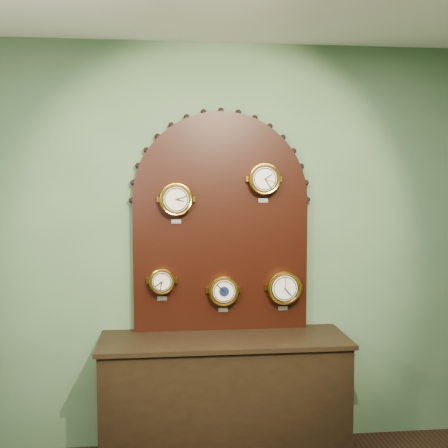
{
  "coord_description": "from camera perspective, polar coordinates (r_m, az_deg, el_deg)",
  "views": [
    {
      "loc": [
        -0.38,
        -1.32,
        1.86
      ],
      "look_at": [
        0.0,
        2.25,
        1.58
      ],
      "focal_mm": 44.34,
      "sensor_mm": 36.0,
      "label": 1
    }
  ],
  "objects": [
    {
      "name": "roman_clock",
      "position": [
        3.71,
        -4.96,
        2.54
      ],
      "size": [
        0.23,
        0.08,
        0.28
      ],
      "color": "#C38829",
      "rests_on": "display_board"
    },
    {
      "name": "shop_counter",
      "position": [
        3.86,
        0.03,
        -17.78
      ],
      "size": [
        1.6,
        0.5,
        0.8
      ],
      "primitive_type": "cube",
      "color": "black",
      "rests_on": "ground_plane"
    },
    {
      "name": "hygrometer",
      "position": [
        3.77,
        -6.42,
        -5.86
      ],
      "size": [
        0.18,
        0.08,
        0.23
      ],
      "color": "#C38829",
      "rests_on": "display_board"
    },
    {
      "name": "tide_clock",
      "position": [
        3.86,
        6.21,
        -6.54
      ],
      "size": [
        0.23,
        0.08,
        0.28
      ],
      "color": "#C38829",
      "rests_on": "display_board"
    },
    {
      "name": "barometer",
      "position": [
        3.8,
        -0.04,
        -6.88
      ],
      "size": [
        0.21,
        0.08,
        0.26
      ],
      "color": "#C38829",
      "rests_on": "display_board"
    },
    {
      "name": "arabic_clock",
      "position": [
        3.76,
        4.16,
        4.64
      ],
      "size": [
        0.22,
        0.08,
        0.27
      ],
      "color": "#C38829",
      "rests_on": "display_board"
    },
    {
      "name": "wall_back",
      "position": [
        3.87,
        -0.39,
        -2.37
      ],
      "size": [
        4.0,
        0.0,
        4.0
      ],
      "primitive_type": "plane",
      "rotation": [
        1.57,
        0.0,
        0.0
      ],
      "color": "#4A6948",
      "rests_on": "ground"
    },
    {
      "name": "display_board",
      "position": [
        3.8,
        -0.32,
        0.93
      ],
      "size": [
        1.26,
        0.06,
        1.53
      ],
      "color": "black",
      "rests_on": "shop_counter"
    }
  ]
}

